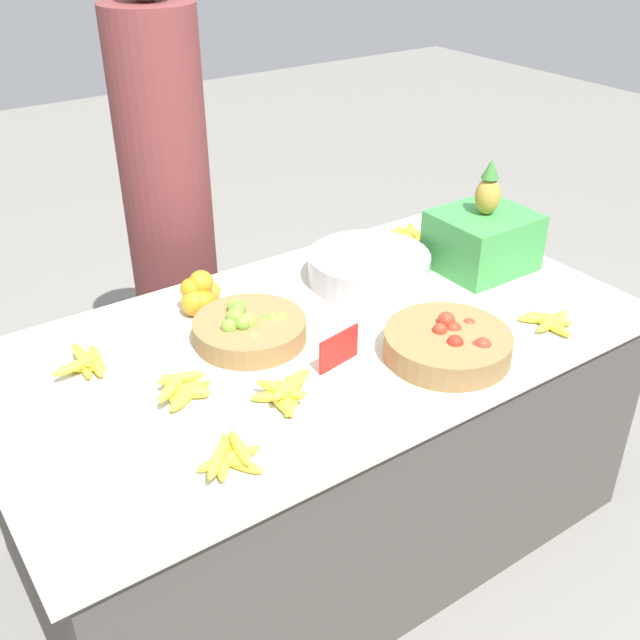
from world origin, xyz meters
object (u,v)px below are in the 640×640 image
object	(u,v)px
vendor_person	(170,221)
lime_bowl	(250,328)
metal_bowl	(369,268)
tomato_basket	(448,344)
price_sign	(339,349)
produce_crate	(483,238)

from	to	relation	value
vendor_person	lime_bowl	bearing A→B (deg)	-99.16
lime_bowl	metal_bowl	xyz separation A→B (m)	(0.50, 0.09, 0.01)
tomato_basket	lime_bowl	bearing A→B (deg)	136.49
lime_bowl	tomato_basket	distance (m)	0.55
tomato_basket	price_sign	world-z (taller)	tomato_basket
metal_bowl	produce_crate	bearing A→B (deg)	-19.58
metal_bowl	lime_bowl	bearing A→B (deg)	-169.38
tomato_basket	produce_crate	size ratio (longest dim) A/B	0.93
produce_crate	tomato_basket	bearing A→B (deg)	-143.77
price_sign	vendor_person	distance (m)	1.06
tomato_basket	price_sign	bearing A→B (deg)	153.91
tomato_basket	metal_bowl	world-z (taller)	tomato_basket
produce_crate	vendor_person	size ratio (longest dim) A/B	0.22
lime_bowl	vendor_person	bearing A→B (deg)	80.84
metal_bowl	vendor_person	size ratio (longest dim) A/B	0.23
tomato_basket	price_sign	xyz separation A→B (m)	(-0.27, 0.13, 0.01)
tomato_basket	metal_bowl	bearing A→B (deg)	78.67
metal_bowl	vendor_person	world-z (taller)	vendor_person
lime_bowl	vendor_person	world-z (taller)	vendor_person
tomato_basket	metal_bowl	distance (m)	0.48
tomato_basket	vendor_person	size ratio (longest dim) A/B	0.20
lime_bowl	produce_crate	distance (m)	0.87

